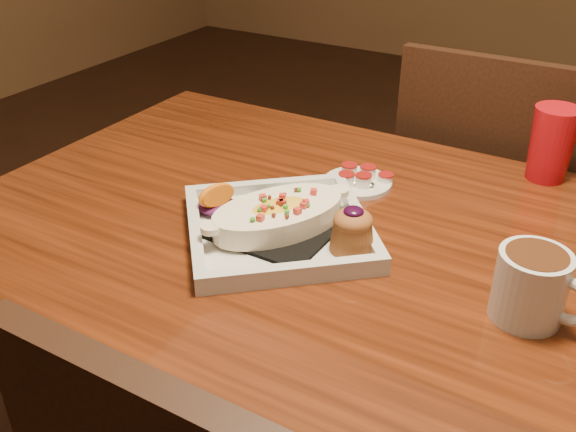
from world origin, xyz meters
The scene contains 7 objects.
table centered at (0.00, 0.00, 0.65)m, with size 1.50×0.90×0.75m.
chair_far centered at (0.00, 0.63, 0.51)m, with size 0.42×0.42×0.93m.
plate centered at (-0.18, -0.03, 0.78)m, with size 0.40×0.40×0.08m.
coffee_mug centered at (0.20, -0.04, 0.80)m, with size 0.13×0.09×0.10m.
saucer centered at (-0.16, 0.19, 0.76)m, with size 0.12×0.12×0.08m.
creamer_loose centered at (-0.11, 0.22, 0.76)m, with size 0.03×0.03×0.02m.
red_tumbler centered at (0.14, 0.40, 0.82)m, with size 0.08×0.08×0.14m, color red.
Camera 1 is at (0.26, -0.77, 1.29)m, focal length 40.00 mm.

